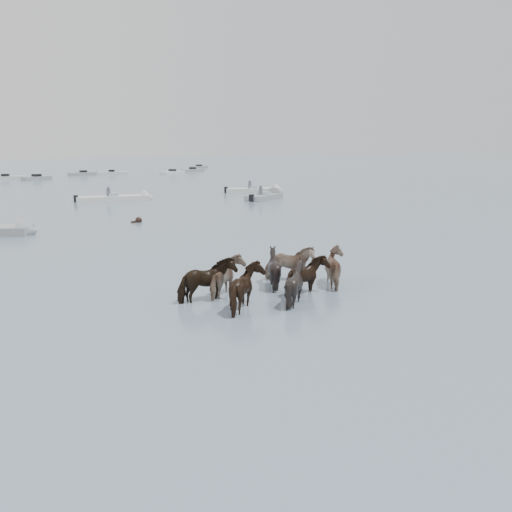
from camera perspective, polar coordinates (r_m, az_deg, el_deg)
ground at (r=14.84m, az=-2.98°, el=-6.68°), size 400.00×400.00×0.00m
pony_herd at (r=16.84m, az=2.00°, el=-2.44°), size 6.41×3.70×1.57m
swimming_pony at (r=33.77m, az=-12.97°, el=3.84°), size 0.72×0.44×0.44m
motorboat_c at (r=47.50m, az=-14.57°, el=6.21°), size 6.91×3.21×1.92m
motorboat_d at (r=47.61m, az=1.35°, el=6.62°), size 5.00×3.16×1.92m
motorboat_e at (r=54.32m, az=0.49°, el=7.29°), size 6.18×4.23×1.92m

